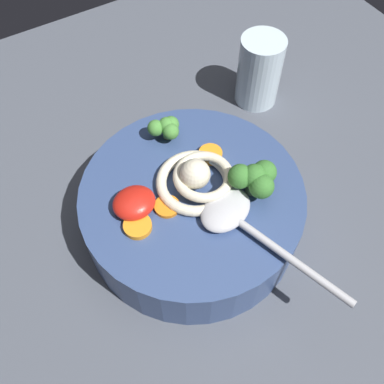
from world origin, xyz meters
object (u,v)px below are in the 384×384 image
soup_bowl (192,208)px  soup_spoon (234,218)px  drinking_glass (259,71)px  noodle_pile (197,179)px

soup_bowl → soup_spoon: 6.98cm
soup_bowl → drinking_glass: drinking_glass is taller
drinking_glass → soup_spoon: bearing=-132.4°
drinking_glass → noodle_pile: bearing=-144.5°
noodle_pile → soup_spoon: (0.87, -5.89, -0.36)cm
noodle_pile → drinking_glass: bearing=35.5°
soup_bowl → soup_spoon: size_ratio=1.41×
soup_bowl → soup_spoon: bearing=-72.1°
soup_spoon → drinking_glass: bearing=119.7°
noodle_pile → soup_spoon: bearing=-81.6°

